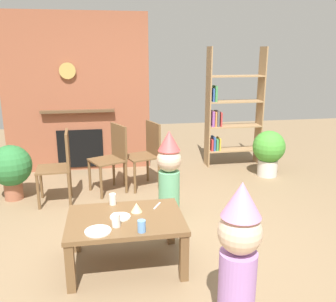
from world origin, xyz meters
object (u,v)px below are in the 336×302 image
object	(u,v)px
dining_chair_right	(147,151)
paper_cup_near_right	(142,226)
coffee_table	(126,225)
paper_plate_rear	(120,217)
paper_cup_near_left	(116,220)
dining_chair_middle	(113,154)
birthday_cake_slice	(137,207)
child_in_pink	(169,172)
bookshelf	(229,114)
paper_cup_center	(113,199)
dining_chair_left	(61,163)
paper_plate_front	(98,231)
potted_plant_tall	(269,150)
potted_plant_short	(11,168)
child_with_cone_hat	(239,253)

from	to	relation	value
dining_chair_right	paper_cup_near_right	bearing A→B (deg)	63.40
coffee_table	paper_plate_rear	world-z (taller)	paper_plate_rear
paper_cup_near_left	dining_chair_middle	world-z (taller)	dining_chair_middle
birthday_cake_slice	paper_plate_rear	bearing A→B (deg)	-147.89
paper_plate_rear	child_in_pink	xyz separation A→B (m)	(0.59, 0.91, 0.07)
dining_chair_right	bookshelf	bearing A→B (deg)	-170.36
bookshelf	birthday_cake_slice	world-z (taller)	bookshelf
paper_cup_center	dining_chair_left	size ratio (longest dim) A/B	0.12
paper_plate_rear	dining_chair_right	world-z (taller)	dining_chair_right
coffee_table	dining_chair_left	distance (m)	1.70
paper_cup_center	bookshelf	bearing A→B (deg)	51.02
paper_cup_center	paper_plate_rear	distance (m)	0.30
paper_cup_near_left	paper_plate_front	bearing A→B (deg)	-154.97
bookshelf	coffee_table	bearing A→B (deg)	-124.34
dining_chair_left	dining_chair_middle	world-z (taller)	same
paper_cup_near_left	dining_chair_middle	xyz separation A→B (m)	(0.03, 1.97, 0.00)
paper_cup_near_right	birthday_cake_slice	xyz separation A→B (m)	(-0.01, 0.38, -0.01)
paper_plate_front	bookshelf	bearing A→B (deg)	54.61
paper_plate_rear	dining_chair_left	xyz separation A→B (m)	(-0.66, 1.54, 0.05)
paper_cup_near_left	dining_chair_left	bearing A→B (deg)	109.98
paper_plate_rear	child_in_pink	bearing A→B (deg)	57.33
birthday_cake_slice	dining_chair_left	distance (m)	1.65
paper_cup_center	birthday_cake_slice	distance (m)	0.28
bookshelf	paper_plate_front	world-z (taller)	bookshelf
coffee_table	paper_cup_center	world-z (taller)	paper_cup_center
paper_plate_rear	dining_chair_right	distance (m)	1.97
paper_cup_center	dining_chair_middle	size ratio (longest dim) A/B	0.12
birthday_cake_slice	potted_plant_tall	distance (m)	2.90
paper_plate_front	potted_plant_short	size ratio (longest dim) A/B	0.30
bookshelf	coffee_table	size ratio (longest dim) A/B	1.91
birthday_cake_slice	potted_plant_short	distance (m)	2.18
child_with_cone_hat	child_in_pink	world-z (taller)	child_with_cone_hat
paper_cup_near_right	child_in_pink	size ratio (longest dim) A/B	0.10
birthday_cake_slice	child_with_cone_hat	xyz separation A→B (m)	(0.59, -0.97, 0.06)
paper_plate_rear	bookshelf	bearing A→B (deg)	54.96
dining_chair_right	coffee_table	bearing A→B (deg)	59.05
paper_cup_near_left	child_in_pink	bearing A→B (deg)	59.77
paper_plate_rear	potted_plant_short	xyz separation A→B (m)	(-1.29, 1.73, -0.04)
birthday_cake_slice	dining_chair_left	size ratio (longest dim) A/B	0.11
paper_cup_center	dining_chair_right	bearing A→B (deg)	72.53
dining_chair_right	dining_chair_left	bearing A→B (deg)	-0.10
paper_cup_near_right	dining_chair_middle	distance (m)	2.11
child_with_cone_hat	dining_chair_left	size ratio (longest dim) A/B	1.17
dining_chair_left	dining_chair_right	world-z (taller)	same
paper_plate_front	child_in_pink	bearing A→B (deg)	55.94
dining_chair_middle	potted_plant_short	distance (m)	1.28
dining_chair_left	potted_plant_short	bearing A→B (deg)	-20.82
paper_plate_front	dining_chair_right	world-z (taller)	dining_chair_right
dining_chair_right	potted_plant_tall	size ratio (longest dim) A/B	1.30
coffee_table	paper_cup_near_right	xyz separation A→B (m)	(0.11, -0.28, 0.12)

